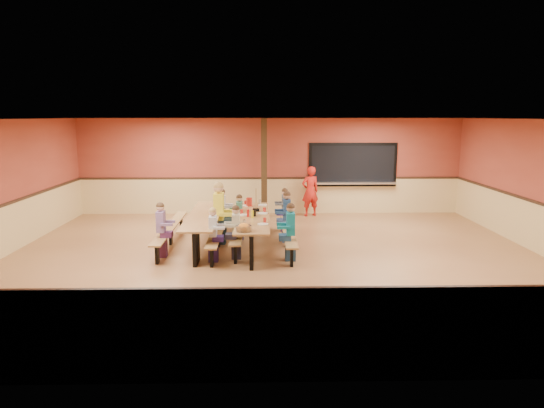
{
  "coord_description": "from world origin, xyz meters",
  "views": [
    {
      "loc": [
        -0.27,
        -10.2,
        3.08
      ],
      "look_at": [
        -0.05,
        0.33,
        1.15
      ],
      "focal_mm": 32.0,
      "sensor_mm": 36.0,
      "label": 1
    }
  ],
  "objects": [
    {
      "name": "seated_child_white_left",
      "position": [
        -1.31,
        -0.18,
        0.58
      ],
      "size": [
        0.34,
        0.28,
        1.15
      ],
      "primitive_type": null,
      "color": "silver",
      "rests_on": "ground"
    },
    {
      "name": "kitchen_pass_through",
      "position": [
        2.6,
        4.96,
        1.49
      ],
      "size": [
        2.78,
        0.28,
        1.38
      ],
      "color": "black",
      "rests_on": "ground"
    },
    {
      "name": "napkin_dispenser",
      "position": [
        -0.46,
        1.01,
        0.8
      ],
      "size": [
        0.1,
        0.14,
        0.13
      ],
      "primitive_type": "cube",
      "color": "black",
      "rests_on": "cafeteria_table_main"
    },
    {
      "name": "seated_child_grey_left",
      "position": [
        -1.31,
        2.23,
        0.59
      ],
      "size": [
        0.36,
        0.29,
        1.18
      ],
      "primitive_type": null,
      "color": "#BBBBBB",
      "rests_on": "ground"
    },
    {
      "name": "ground",
      "position": [
        0.0,
        0.0,
        0.0
      ],
      "size": [
        12.0,
        12.0,
        0.0
      ],
      "primitive_type": "plane",
      "color": "brown",
      "rests_on": "ground"
    },
    {
      "name": "punch_pitcher",
      "position": [
        -0.6,
        2.28,
        0.85
      ],
      "size": [
        0.16,
        0.16,
        0.22
      ],
      "primitive_type": "cylinder",
      "color": "red",
      "rests_on": "cafeteria_table_main"
    },
    {
      "name": "place_settings",
      "position": [
        -0.48,
        1.0,
        0.8
      ],
      "size": [
        0.65,
        3.3,
        0.11
      ],
      "primitive_type": null,
      "color": "beige",
      "rests_on": "cafeteria_table_main"
    },
    {
      "name": "seated_child_char_right",
      "position": [
        0.34,
        2.55,
        0.58
      ],
      "size": [
        0.34,
        0.28,
        1.15
      ],
      "primitive_type": null,
      "color": "#4C5055",
      "rests_on": "ground"
    },
    {
      "name": "seated_child_tan_sec",
      "position": [
        -0.83,
        0.01,
        0.58
      ],
      "size": [
        0.35,
        0.28,
        1.16
      ],
      "primitive_type": null,
      "color": "#AEAA8A",
      "rests_on": "ground"
    },
    {
      "name": "standing_woman",
      "position": [
        1.22,
        4.55,
        0.77
      ],
      "size": [
        0.65,
        0.54,
        1.55
      ],
      "primitive_type": "imported",
      "rotation": [
        0.0,
        0.0,
        3.48
      ],
      "color": "red",
      "rests_on": "ground"
    },
    {
      "name": "room_envelope",
      "position": [
        0.0,
        0.0,
        0.69
      ],
      "size": [
        12.04,
        10.04,
        3.02
      ],
      "color": "#963C2B",
      "rests_on": "ground"
    },
    {
      "name": "condiment_ketchup",
      "position": [
        -0.6,
        0.92,
        0.82
      ],
      "size": [
        0.06,
        0.06,
        0.17
      ],
      "primitive_type": "cylinder",
      "color": "#B2140F",
      "rests_on": "cafeteria_table_main"
    },
    {
      "name": "table_paddle",
      "position": [
        -0.41,
        1.61,
        0.88
      ],
      "size": [
        0.16,
        0.16,
        0.56
      ],
      "color": "black",
      "rests_on": "cafeteria_table_main"
    },
    {
      "name": "chip_bowl",
      "position": [
        -0.64,
        -0.53,
        0.81
      ],
      "size": [
        0.32,
        0.32,
        0.15
      ],
      "primitive_type": null,
      "color": "orange",
      "rests_on": "cafeteria_table_main"
    },
    {
      "name": "seated_adult_yellow",
      "position": [
        -1.31,
        1.29,
        0.74
      ],
      "size": [
        0.5,
        0.41,
        1.49
      ],
      "primitive_type": null,
      "color": "yellow",
      "rests_on": "ground"
    },
    {
      "name": "seated_child_purple_sec",
      "position": [
        -2.48,
        0.18,
        0.6
      ],
      "size": [
        0.37,
        0.3,
        1.2
      ],
      "primitive_type": null,
      "color": "slate",
      "rests_on": "ground"
    },
    {
      "name": "cafeteria_table_second",
      "position": [
        -1.66,
        1.23,
        0.53
      ],
      "size": [
        1.91,
        3.7,
        0.74
      ],
      "color": "olive",
      "rests_on": "ground"
    },
    {
      "name": "seated_child_green_sec",
      "position": [
        -0.83,
        1.66,
        0.57
      ],
      "size": [
        0.33,
        0.27,
        1.13
      ],
      "primitive_type": null,
      "color": "#387460",
      "rests_on": "ground"
    },
    {
      "name": "condiment_mustard",
      "position": [
        -0.49,
        0.79,
        0.82
      ],
      "size": [
        0.06,
        0.06,
        0.17
      ],
      "primitive_type": "cylinder",
      "color": "yellow",
      "rests_on": "cafeteria_table_main"
    },
    {
      "name": "cafeteria_table_main",
      "position": [
        -0.48,
        1.0,
        0.53
      ],
      "size": [
        1.91,
        3.7,
        0.74
      ],
      "color": "olive",
      "rests_on": "ground"
    },
    {
      "name": "seated_child_teal_right",
      "position": [
        0.34,
        -0.14,
        0.62
      ],
      "size": [
        0.38,
        0.31,
        1.23
      ],
      "primitive_type": null,
      "color": "#107183",
      "rests_on": "ground"
    },
    {
      "name": "structural_post",
      "position": [
        -0.2,
        4.4,
        1.5
      ],
      "size": [
        0.18,
        0.18,
        3.0
      ],
      "primitive_type": "cube",
      "color": "black",
      "rests_on": "ground"
    },
    {
      "name": "seated_child_navy_right",
      "position": [
        0.34,
        1.42,
        0.62
      ],
      "size": [
        0.38,
        0.31,
        1.24
      ],
      "primitive_type": null,
      "color": "navy",
      "rests_on": "ground"
    }
  ]
}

